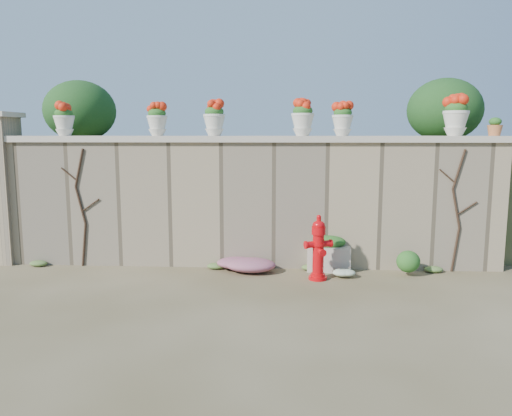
# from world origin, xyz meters

# --- Properties ---
(ground) EXTENTS (80.00, 80.00, 0.00)m
(ground) POSITION_xyz_m (0.00, 0.00, 0.00)
(ground) COLOR #4E4227
(ground) RESTS_ON ground
(stone_wall) EXTENTS (8.00, 0.40, 2.00)m
(stone_wall) POSITION_xyz_m (0.00, 1.80, 1.00)
(stone_wall) COLOR gray
(stone_wall) RESTS_ON ground
(wall_cap) EXTENTS (8.10, 0.52, 0.10)m
(wall_cap) POSITION_xyz_m (0.00, 1.80, 2.05)
(wall_cap) COLOR #BDB19F
(wall_cap) RESTS_ON stone_wall
(raised_fill) EXTENTS (9.00, 6.00, 2.00)m
(raised_fill) POSITION_xyz_m (0.00, 5.00, 1.00)
(raised_fill) COLOR #384C23
(raised_fill) RESTS_ON ground
(back_shrub_left) EXTENTS (1.30, 1.30, 1.10)m
(back_shrub_left) POSITION_xyz_m (-3.20, 3.00, 2.55)
(back_shrub_left) COLOR #143814
(back_shrub_left) RESTS_ON raised_fill
(back_shrub_right) EXTENTS (1.30, 1.30, 1.10)m
(back_shrub_right) POSITION_xyz_m (3.40, 3.00, 2.55)
(back_shrub_right) COLOR #143814
(back_shrub_right) RESTS_ON raised_fill
(vine_left) EXTENTS (0.60, 0.04, 1.91)m
(vine_left) POSITION_xyz_m (-2.67, 1.58, 0.99)
(vine_left) COLOR black
(vine_left) RESTS_ON ground
(vine_right) EXTENTS (0.60, 0.04, 1.91)m
(vine_right) POSITION_xyz_m (3.23, 1.58, 0.99)
(vine_right) COLOR black
(vine_right) RESTS_ON ground
(fire_hydrant) EXTENTS (0.41, 0.30, 0.96)m
(fire_hydrant) POSITION_xyz_m (1.08, 1.03, 0.48)
(fire_hydrant) COLOR red
(fire_hydrant) RESTS_ON ground
(planter_box) EXTENTS (0.69, 0.44, 0.55)m
(planter_box) POSITION_xyz_m (1.28, 1.55, 0.26)
(planter_box) COLOR #BDB19F
(planter_box) RESTS_ON ground
(green_shrub) EXTENTS (0.54, 0.48, 0.51)m
(green_shrub) POSITION_xyz_m (2.46, 1.33, 0.26)
(green_shrub) COLOR #1E5119
(green_shrub) RESTS_ON ground
(magenta_clump) EXTENTS (1.03, 0.69, 0.28)m
(magenta_clump) POSITION_xyz_m (-0.12, 1.34, 0.14)
(magenta_clump) COLOR #CE298E
(magenta_clump) RESTS_ON ground
(white_flowers) EXTENTS (0.50, 0.40, 0.18)m
(white_flowers) POSITION_xyz_m (1.52, 1.11, 0.09)
(white_flowers) COLOR white
(white_flowers) RESTS_ON ground
(urn_pot_0) EXTENTS (0.33, 0.33, 0.52)m
(urn_pot_0) POSITION_xyz_m (-2.97, 1.80, 2.36)
(urn_pot_0) COLOR beige
(urn_pot_0) RESTS_ON wall_cap
(urn_pot_1) EXTENTS (0.33, 0.33, 0.51)m
(urn_pot_1) POSITION_xyz_m (-1.46, 1.80, 2.35)
(urn_pot_1) COLOR beige
(urn_pot_1) RESTS_ON wall_cap
(urn_pot_2) EXTENTS (0.35, 0.35, 0.54)m
(urn_pot_2) POSITION_xyz_m (-0.54, 1.80, 2.37)
(urn_pot_2) COLOR beige
(urn_pot_2) RESTS_ON wall_cap
(urn_pot_3) EXTENTS (0.36, 0.36, 0.56)m
(urn_pot_3) POSITION_xyz_m (0.85, 1.80, 2.38)
(urn_pot_3) COLOR beige
(urn_pot_3) RESTS_ON wall_cap
(urn_pot_4) EXTENTS (0.33, 0.33, 0.52)m
(urn_pot_4) POSITION_xyz_m (1.47, 1.80, 2.36)
(urn_pot_4) COLOR beige
(urn_pot_4) RESTS_ON wall_cap
(urn_pot_5) EXTENTS (0.39, 0.39, 0.61)m
(urn_pot_5) POSITION_xyz_m (3.20, 1.80, 2.40)
(urn_pot_5) COLOR beige
(urn_pot_5) RESTS_ON wall_cap
(terracotta_pot) EXTENTS (0.23, 0.23, 0.27)m
(terracotta_pot) POSITION_xyz_m (3.80, 1.80, 2.22)
(terracotta_pot) COLOR #B76738
(terracotta_pot) RESTS_ON wall_cap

